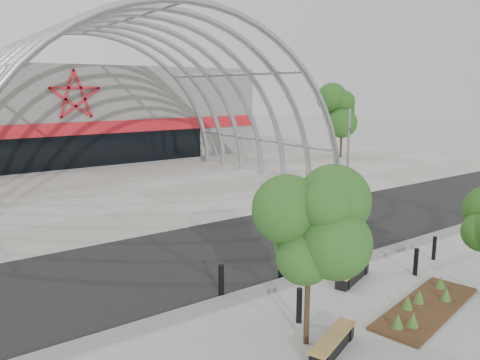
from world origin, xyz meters
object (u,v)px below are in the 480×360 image
object	(u,v)px
bench_0	(333,344)
bench_1	(353,274)
street_tree_0	(309,224)
bollard_2	(281,263)
signal_pole	(348,150)

from	to	relation	value
bench_0	bench_1	xyz separation A→B (m)	(3.65, 2.61, 0.00)
street_tree_0	bollard_2	size ratio (longest dim) A/B	3.95
bench_1	bollard_2	world-z (taller)	bollard_2
signal_pole	bench_1	distance (m)	13.00
bench_0	street_tree_0	bearing A→B (deg)	111.15
bench_0	bench_1	bearing A→B (deg)	35.60
bench_0	bollard_2	world-z (taller)	bollard_2
signal_pole	street_tree_0	size ratio (longest dim) A/B	1.18
signal_pole	street_tree_0	world-z (taller)	signal_pole
street_tree_0	bench_1	world-z (taller)	street_tree_0
street_tree_0	bench_1	size ratio (longest dim) A/B	2.09
bench_0	signal_pole	bearing A→B (deg)	41.16
bench_1	bollard_2	xyz separation A→B (m)	(-1.81, 1.49, 0.34)
street_tree_0	bench_1	bearing A→B (deg)	26.66
signal_pole	bench_0	size ratio (longest dim) A/B	2.53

